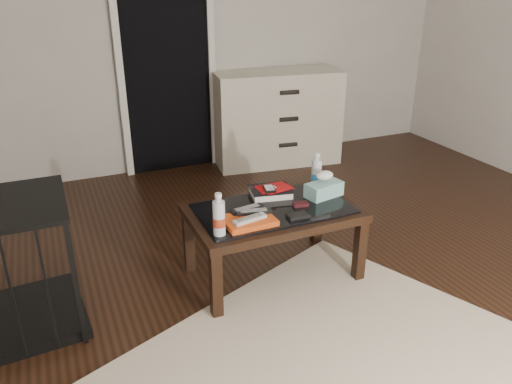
# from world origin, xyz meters

# --- Properties ---
(ground) EXTENTS (5.00, 5.00, 0.00)m
(ground) POSITION_xyz_m (0.00, 0.00, 0.00)
(ground) COLOR black
(ground) RESTS_ON ground
(room_shell) EXTENTS (5.00, 5.00, 5.00)m
(room_shell) POSITION_xyz_m (0.00, 0.00, 1.62)
(room_shell) COLOR beige
(room_shell) RESTS_ON ground
(doorway) EXTENTS (0.90, 0.08, 2.07)m
(doorway) POSITION_xyz_m (-0.40, 2.47, 1.02)
(doorway) COLOR black
(doorway) RESTS_ON ground
(coffee_table) EXTENTS (1.00, 0.60, 0.46)m
(coffee_table) POSITION_xyz_m (-0.32, 0.37, 0.40)
(coffee_table) COLOR black
(coffee_table) RESTS_ON ground
(rug) EXTENTS (2.42, 2.14, 0.01)m
(rug) POSITION_xyz_m (-0.46, -0.48, 0.01)
(rug) COLOR #BFAC94
(rug) RESTS_ON ground
(dresser) EXTENTS (1.25, 0.65, 0.90)m
(dresser) POSITION_xyz_m (0.60, 2.23, 0.45)
(dresser) COLOR beige
(dresser) RESTS_ON ground
(magazines) EXTENTS (0.28, 0.22, 0.03)m
(magazines) POSITION_xyz_m (-0.53, 0.24, 0.48)
(magazines) COLOR #D14913
(magazines) RESTS_ON coffee_table
(remote_silver) EXTENTS (0.21, 0.09, 0.02)m
(remote_silver) POSITION_xyz_m (-0.54, 0.21, 0.50)
(remote_silver) COLOR #BBBBC0
(remote_silver) RESTS_ON magazines
(remote_black_front) EXTENTS (0.21, 0.09, 0.02)m
(remote_black_front) POSITION_xyz_m (-0.48, 0.29, 0.50)
(remote_black_front) COLOR black
(remote_black_front) RESTS_ON magazines
(remote_black_back) EXTENTS (0.21, 0.08, 0.02)m
(remote_black_back) POSITION_xyz_m (-0.50, 0.34, 0.50)
(remote_black_back) COLOR black
(remote_black_back) RESTS_ON magazines
(textbook) EXTENTS (0.28, 0.24, 0.05)m
(textbook) POSITION_xyz_m (-0.26, 0.54, 0.48)
(textbook) COLOR black
(textbook) RESTS_ON coffee_table
(dvd_mailers) EXTENTS (0.19, 0.14, 0.01)m
(dvd_mailers) POSITION_xyz_m (-0.25, 0.54, 0.51)
(dvd_mailers) COLOR #AC0B0D
(dvd_mailers) RESTS_ON textbook
(ipod) EXTENTS (0.09, 0.12, 0.02)m
(ipod) POSITION_xyz_m (-0.28, 0.51, 0.52)
(ipod) COLOR black
(ipod) RESTS_ON dvd_mailers
(flip_phone) EXTENTS (0.10, 0.06, 0.02)m
(flip_phone) POSITION_xyz_m (-0.16, 0.33, 0.47)
(flip_phone) COLOR black
(flip_phone) RESTS_ON coffee_table
(wallet) EXTENTS (0.12, 0.07, 0.02)m
(wallet) POSITION_xyz_m (-0.24, 0.20, 0.47)
(wallet) COLOR black
(wallet) RESTS_ON coffee_table
(water_bottle_left) EXTENTS (0.08, 0.08, 0.24)m
(water_bottle_left) POSITION_xyz_m (-0.72, 0.18, 0.58)
(water_bottle_left) COLOR silver
(water_bottle_left) RESTS_ON coffee_table
(water_bottle_right) EXTENTS (0.08, 0.08, 0.24)m
(water_bottle_right) POSITION_xyz_m (0.07, 0.54, 0.58)
(water_bottle_right) COLOR silver
(water_bottle_right) RESTS_ON coffee_table
(tissue_box) EXTENTS (0.25, 0.16, 0.09)m
(tissue_box) POSITION_xyz_m (0.04, 0.40, 0.51)
(tissue_box) COLOR teal
(tissue_box) RESTS_ON coffee_table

